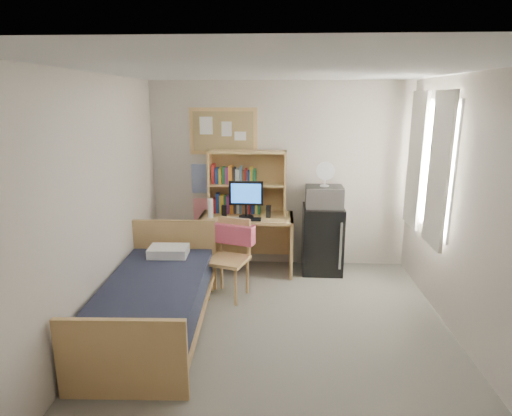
{
  "coord_description": "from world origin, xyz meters",
  "views": [
    {
      "loc": [
        -0.03,
        -3.87,
        2.35
      ],
      "look_at": [
        -0.28,
        1.2,
        1.05
      ],
      "focal_mm": 30.0,
      "sensor_mm": 36.0,
      "label": 1
    }
  ],
  "objects_px": {
    "bed": "(155,307)",
    "microwave": "(324,197)",
    "desk": "(247,243)",
    "speaker_right": "(268,212)",
    "speaker_left": "(224,211)",
    "bulletin_board": "(223,131)",
    "desk_chair": "(228,260)",
    "mini_fridge": "(322,239)",
    "monitor": "(246,200)",
    "desk_fan": "(325,175)"
  },
  "relations": [
    {
      "from": "bulletin_board",
      "to": "desk_chair",
      "type": "xyz_separation_m",
      "value": [
        0.17,
        -1.16,
        -1.44
      ]
    },
    {
      "from": "bulletin_board",
      "to": "speaker_left",
      "type": "relative_size",
      "value": 5.83
    },
    {
      "from": "bulletin_board",
      "to": "desk_chair",
      "type": "distance_m",
      "value": 1.86
    },
    {
      "from": "mini_fridge",
      "to": "monitor",
      "type": "bearing_deg",
      "value": -173.24
    },
    {
      "from": "speaker_right",
      "to": "desk_chair",
      "type": "bearing_deg",
      "value": -120.22
    },
    {
      "from": "microwave",
      "to": "desk_fan",
      "type": "height_order",
      "value": "desk_fan"
    },
    {
      "from": "desk",
      "to": "speaker_left",
      "type": "bearing_deg",
      "value": -168.69
    },
    {
      "from": "desk",
      "to": "desk_fan",
      "type": "xyz_separation_m",
      "value": [
        1.05,
        0.02,
        0.97
      ]
    },
    {
      "from": "desk_chair",
      "to": "monitor",
      "type": "xyz_separation_m",
      "value": [
        0.17,
        0.78,
        0.56
      ]
    },
    {
      "from": "bed",
      "to": "desk_chair",
      "type": "bearing_deg",
      "value": 49.77
    },
    {
      "from": "desk_fan",
      "to": "speaker_right",
      "type": "bearing_deg",
      "value": -172.21
    },
    {
      "from": "desk",
      "to": "speaker_right",
      "type": "height_order",
      "value": "speaker_right"
    },
    {
      "from": "desk",
      "to": "microwave",
      "type": "relative_size",
      "value": 2.58
    },
    {
      "from": "bed",
      "to": "speaker_right",
      "type": "xyz_separation_m",
      "value": [
        1.13,
        1.62,
        0.6
      ]
    },
    {
      "from": "desk_chair",
      "to": "speaker_left",
      "type": "bearing_deg",
      "value": 118.52
    },
    {
      "from": "desk",
      "to": "monitor",
      "type": "height_order",
      "value": "monitor"
    },
    {
      "from": "monitor",
      "to": "microwave",
      "type": "xyz_separation_m",
      "value": [
        1.05,
        0.08,
        0.03
      ]
    },
    {
      "from": "desk",
      "to": "mini_fridge",
      "type": "height_order",
      "value": "mini_fridge"
    },
    {
      "from": "bulletin_board",
      "to": "desk_chair",
      "type": "height_order",
      "value": "bulletin_board"
    },
    {
      "from": "desk_chair",
      "to": "bed",
      "type": "height_order",
      "value": "desk_chair"
    },
    {
      "from": "speaker_left",
      "to": "desk_chair",
      "type": "bearing_deg",
      "value": -79.67
    },
    {
      "from": "bed",
      "to": "desk_fan",
      "type": "xyz_separation_m",
      "value": [
        1.88,
        1.71,
        1.09
      ]
    },
    {
      "from": "bulletin_board",
      "to": "monitor",
      "type": "bearing_deg",
      "value": -48.5
    },
    {
      "from": "speaker_left",
      "to": "speaker_right",
      "type": "relative_size",
      "value": 0.98
    },
    {
      "from": "bulletin_board",
      "to": "speaker_right",
      "type": "relative_size",
      "value": 5.71
    },
    {
      "from": "desk_fan",
      "to": "bulletin_board",
      "type": "bearing_deg",
      "value": 168.95
    },
    {
      "from": "speaker_right",
      "to": "microwave",
      "type": "bearing_deg",
      "value": 7.45
    },
    {
      "from": "desk_chair",
      "to": "speaker_right",
      "type": "xyz_separation_m",
      "value": [
        0.47,
        0.78,
        0.4
      ]
    },
    {
      "from": "mini_fridge",
      "to": "microwave",
      "type": "height_order",
      "value": "microwave"
    },
    {
      "from": "desk_chair",
      "to": "speaker_right",
      "type": "bearing_deg",
      "value": 77.97
    },
    {
      "from": "bed",
      "to": "monitor",
      "type": "distance_m",
      "value": 1.98
    },
    {
      "from": "desk",
      "to": "microwave",
      "type": "bearing_deg",
      "value": 2.07
    },
    {
      "from": "speaker_left",
      "to": "microwave",
      "type": "distance_m",
      "value": 1.37
    },
    {
      "from": "monitor",
      "to": "speaker_right",
      "type": "height_order",
      "value": "monitor"
    },
    {
      "from": "desk_chair",
      "to": "mini_fridge",
      "type": "bearing_deg",
      "value": 55.01
    },
    {
      "from": "desk",
      "to": "speaker_left",
      "type": "height_order",
      "value": "speaker_left"
    },
    {
      "from": "mini_fridge",
      "to": "desk_fan",
      "type": "relative_size",
      "value": 3.1
    },
    {
      "from": "bed",
      "to": "microwave",
      "type": "height_order",
      "value": "microwave"
    },
    {
      "from": "speaker_left",
      "to": "desk_fan",
      "type": "xyz_separation_m",
      "value": [
        1.35,
        0.08,
        0.49
      ]
    },
    {
      "from": "microwave",
      "to": "desk_fan",
      "type": "bearing_deg",
      "value": 0.0
    },
    {
      "from": "desk_chair",
      "to": "bed",
      "type": "distance_m",
      "value": 1.09
    },
    {
      "from": "bulletin_board",
      "to": "speaker_left",
      "type": "distance_m",
      "value": 1.11
    },
    {
      "from": "bed",
      "to": "speaker_right",
      "type": "relative_size",
      "value": 12.27
    },
    {
      "from": "desk",
      "to": "mini_fridge",
      "type": "xyz_separation_m",
      "value": [
        1.05,
        0.04,
        0.07
      ]
    },
    {
      "from": "desk",
      "to": "desk_chair",
      "type": "height_order",
      "value": "desk_chair"
    },
    {
      "from": "desk_chair",
      "to": "bed",
      "type": "relative_size",
      "value": 0.48
    },
    {
      "from": "bulletin_board",
      "to": "mini_fridge",
      "type": "distance_m",
      "value": 2.03
    },
    {
      "from": "speaker_left",
      "to": "speaker_right",
      "type": "height_order",
      "value": "speaker_right"
    },
    {
      "from": "desk",
      "to": "monitor",
      "type": "xyz_separation_m",
      "value": [
        -0.0,
        -0.06,
        0.64
      ]
    },
    {
      "from": "desk_chair",
      "to": "microwave",
      "type": "xyz_separation_m",
      "value": [
        1.22,
        0.87,
        0.59
      ]
    }
  ]
}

